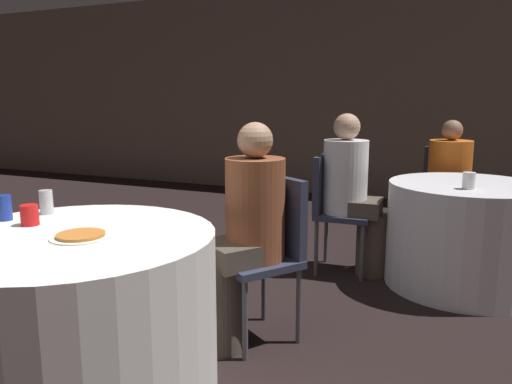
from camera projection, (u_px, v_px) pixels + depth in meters
The scene contains 14 objects.
wall_back at pixel (351, 92), 6.63m from camera, with size 16.00×0.06×2.80m.
table_near at pixel (78, 315), 2.21m from camera, with size 1.23×1.23×0.74m.
table_far at pixel (465, 235), 3.50m from camera, with size 1.07×1.07×0.74m.
chair_near_northeast at pixel (269, 242), 2.73m from camera, with size 0.55×0.55×0.89m.
chair_far_west at pixel (332, 202), 3.79m from camera, with size 0.43×0.43×0.89m.
chair_far_north at pixel (446, 188), 4.38m from camera, with size 0.47×0.47×0.89m.
person_white_shirt at pixel (354, 194), 3.72m from camera, with size 0.50×0.34×1.21m.
person_floral_shirt at pixel (244, 236), 2.63m from camera, with size 0.43×0.47×1.19m.
person_orange_shirt at pixel (450, 186), 4.22m from camera, with size 0.40×0.51×1.14m.
pizza_plate_near at pixel (81, 236), 2.09m from camera, with size 0.25×0.25×0.02m.
soda_can_blue at pixel (4, 208), 2.38m from camera, with size 0.07×0.07×0.12m.
soda_can_silver at pixel (46, 202), 2.52m from camera, with size 0.07×0.07×0.12m.
cup_near at pixel (30, 215), 2.29m from camera, with size 0.08×0.08×0.10m.
cup_far at pixel (469, 181), 3.21m from camera, with size 0.08×0.08×0.11m.
Camera 1 is at (1.60, -1.54, 1.31)m, focal length 35.00 mm.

